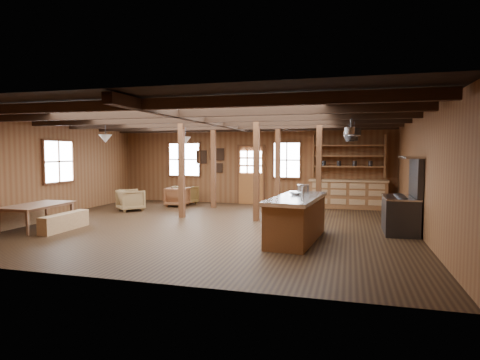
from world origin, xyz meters
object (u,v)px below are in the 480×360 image
object	(u,v)px
dining_table	(39,216)
armchair_a	(177,197)
kitchen_island	(297,218)
armchair_b	(185,195)
armchair_c	(131,200)
commercial_range	(403,208)

from	to	relation	value
dining_table	armchair_a	bearing A→B (deg)	-20.26
kitchen_island	armchair_a	size ratio (longest dim) A/B	3.54
armchair_a	armchair_b	xyz separation A→B (m)	(0.04, 0.58, 0.01)
kitchen_island	armchair_c	world-z (taller)	kitchen_island
dining_table	armchair_a	xyz separation A→B (m)	(1.59, 4.67, 0.03)
commercial_range	armchair_b	size ratio (longest dim) A/B	2.41
commercial_range	armchair_b	bearing A→B (deg)	153.58
armchair_b	armchair_c	xyz separation A→B (m)	(-1.06, -1.93, 0.01)
kitchen_island	armchair_c	bearing A→B (deg)	158.47
commercial_range	kitchen_island	bearing A→B (deg)	-148.08
armchair_b	commercial_range	bearing A→B (deg)	174.97
kitchen_island	dining_table	bearing A→B (deg)	-170.79
dining_table	armchair_c	distance (m)	3.37
kitchen_island	commercial_range	bearing A→B (deg)	37.55
dining_table	armchair_c	xyz separation A→B (m)	(0.57, 3.32, 0.04)
dining_table	commercial_range	bearing A→B (deg)	-79.47
dining_table	kitchen_island	bearing A→B (deg)	-87.84
commercial_range	armchair_a	distance (m)	7.53
commercial_range	armchair_c	distance (m)	8.13
dining_table	armchair_c	size ratio (longest dim) A/B	2.28
dining_table	armchair_b	xyz separation A→B (m)	(1.63, 5.25, 0.03)
kitchen_island	commercial_range	xyz separation A→B (m)	(2.28, 1.42, 0.11)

